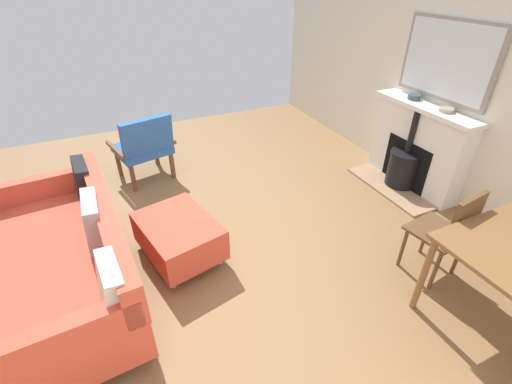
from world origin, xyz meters
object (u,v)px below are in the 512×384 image
Objects in this scene: fireplace at (414,152)px; ottoman at (179,235)px; mantel_bowl_near at (414,97)px; armchair_accent at (144,145)px; sofa at (70,259)px; dining_chair_near_fireplace at (449,230)px; mantel_bowl_far at (446,110)px.

ottoman is at bearing 2.09° from fireplace.
fireplace is at bearing -177.91° from ottoman.
mantel_bowl_near is 3.20m from armchair_accent.
ottoman is (-0.87, -0.06, -0.11)m from sofa.
ottoman is (2.87, 0.10, -0.21)m from fireplace.
dining_chair_near_fireplace is (-1.95, 2.70, 0.02)m from armchair_accent.
fireplace is 0.63m from mantel_bowl_near.
sofa is 2.33× the size of dining_chair_near_fireplace.
mantel_bowl_near reaches higher than dining_chair_near_fireplace.
armchair_accent is at bearing -89.82° from ottoman.
sofa is (3.74, 0.16, -0.10)m from fireplace.
mantel_bowl_far is at bearing 99.54° from fireplace.
fireplace reaches higher than ottoman.
armchair_accent is 1.00× the size of dining_chair_near_fireplace.
sofa is 2.28× the size of ottoman.
mantel_bowl_near is at bearing -90.00° from mantel_bowl_far.
fireplace is at bearing 153.55° from armchair_accent.
armchair_accent is 3.33m from dining_chair_near_fireplace.
armchair_accent is at bearing -118.60° from sofa.
fireplace is at bearing -80.46° from mantel_bowl_far.
mantel_bowl_near is 0.45m from mantel_bowl_far.
fireplace is 3.21m from armchair_accent.
mantel_bowl_far is at bearing 177.61° from ottoman.
mantel_bowl_far is 3.01m from ottoman.
sofa is (3.78, 0.39, -0.69)m from mantel_bowl_near.
mantel_bowl_far is 3.39m from armchair_accent.
ottoman is 1.55m from armchair_accent.
sofa is at bearing 3.90° from ottoman.
mantel_bowl_far is 1.51m from dining_chair_near_fireplace.
dining_chair_near_fireplace is (0.92, 1.27, 0.06)m from fireplace.
dining_chair_near_fireplace reaches higher than armchair_accent.
mantel_bowl_near is (-0.04, -0.22, 0.59)m from fireplace.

